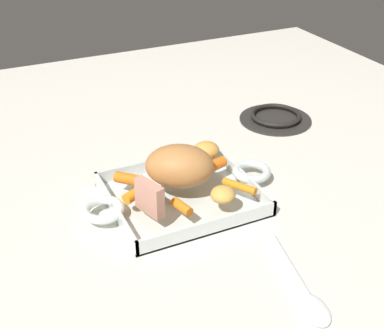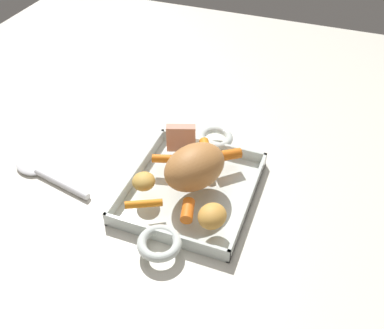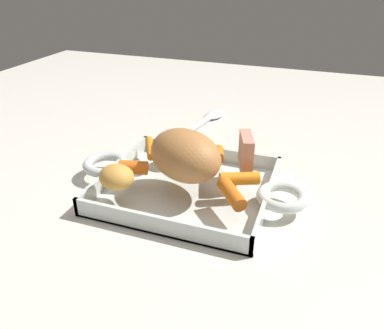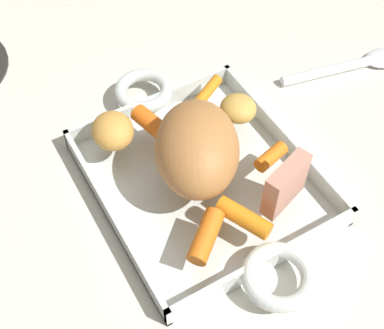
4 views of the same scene
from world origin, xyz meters
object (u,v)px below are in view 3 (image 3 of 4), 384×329
at_px(roasting_dish, 187,186).
at_px(potato_whole, 117,177).
at_px(baby_carrot_center_right, 232,194).
at_px(baby_carrot_northeast, 150,148).
at_px(baby_carrot_southwest, 133,167).
at_px(roast_slice_outer, 246,152).
at_px(baby_carrot_northwest, 219,154).
at_px(baby_carrot_center_left, 240,178).
at_px(potato_golden_small, 178,143).
at_px(pork_roast, 183,155).
at_px(serving_spoon, 205,120).

relative_size(roasting_dish, potato_whole, 6.94).
bearing_deg(baby_carrot_center_right, baby_carrot_northeast, 149.87).
distance_m(baby_carrot_southwest, potato_whole, 0.05).
distance_m(roast_slice_outer, potato_whole, 0.22).
bearing_deg(roasting_dish, baby_carrot_southwest, -163.41).
distance_m(baby_carrot_northwest, potato_whole, 0.20).
distance_m(baby_carrot_southwest, baby_carrot_center_right, 0.18).
distance_m(roasting_dish, baby_carrot_center_right, 0.11).
relative_size(roast_slice_outer, baby_carrot_southwest, 1.30).
bearing_deg(potato_whole, baby_carrot_northeast, 92.61).
relative_size(baby_carrot_northeast, baby_carrot_center_left, 1.12).
xyz_separation_m(roast_slice_outer, baby_carrot_center_right, (0.00, -0.10, -0.02)).
bearing_deg(roast_slice_outer, roasting_dish, -147.50).
bearing_deg(roasting_dish, baby_carrot_northeast, 148.39).
bearing_deg(baby_carrot_northwest, baby_carrot_northeast, -172.55).
xyz_separation_m(roast_slice_outer, baby_carrot_center_left, (0.00, -0.05, -0.02)).
relative_size(roast_slice_outer, baby_carrot_northwest, 1.41).
distance_m(baby_carrot_northwest, potato_golden_small, 0.08).
relative_size(baby_carrot_northwest, baby_carrot_center_left, 0.69).
xyz_separation_m(baby_carrot_northwest, potato_whole, (-0.12, -0.15, 0.01)).
distance_m(pork_roast, baby_carrot_center_right, 0.11).
distance_m(pork_roast, baby_carrot_center_left, 0.10).
distance_m(pork_roast, serving_spoon, 0.33).
distance_m(roasting_dish, pork_roast, 0.06).
bearing_deg(potato_whole, pork_roast, 37.55).
relative_size(baby_carrot_northeast, serving_spoon, 0.35).
bearing_deg(potato_whole, serving_spoon, 86.63).
distance_m(potato_whole, potato_golden_small, 0.16).
height_order(baby_carrot_northwest, potato_whole, potato_whole).
xyz_separation_m(potato_whole, potato_golden_small, (0.04, 0.16, -0.00)).
bearing_deg(baby_carrot_northwest, roast_slice_outer, -21.70).
xyz_separation_m(baby_carrot_center_right, potato_whole, (-0.18, -0.03, 0.01)).
xyz_separation_m(roasting_dish, baby_carrot_center_left, (0.09, 0.00, 0.03)).
distance_m(baby_carrot_northwest, baby_carrot_center_left, 0.09).
relative_size(roast_slice_outer, serving_spoon, 0.30).
bearing_deg(roasting_dish, baby_carrot_northwest, 66.53).
relative_size(roast_slice_outer, potato_golden_small, 1.31).
bearing_deg(baby_carrot_southwest, potato_whole, -94.12).
distance_m(roasting_dish, potato_whole, 0.12).
height_order(baby_carrot_northwest, baby_carrot_center_left, baby_carrot_center_left).
bearing_deg(serving_spoon, pork_roast, -157.13).
height_order(baby_carrot_center_right, baby_carrot_center_left, baby_carrot_center_right).
bearing_deg(baby_carrot_northeast, baby_carrot_center_right, -30.13).
height_order(roast_slice_outer, baby_carrot_center_left, roast_slice_outer).
height_order(baby_carrot_northwest, potato_golden_small, potato_golden_small).
bearing_deg(roasting_dish, roast_slice_outer, 32.50).
relative_size(baby_carrot_center_right, serving_spoon, 0.30).
height_order(roast_slice_outer, baby_carrot_center_right, roast_slice_outer).
distance_m(baby_carrot_northwest, baby_carrot_southwest, 0.16).
distance_m(roast_slice_outer, serving_spoon, 0.30).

